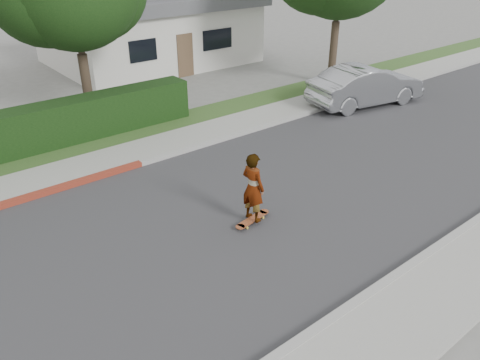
# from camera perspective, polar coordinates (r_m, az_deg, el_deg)

# --- Properties ---
(ground) EXTENTS (120.00, 120.00, 0.00)m
(ground) POSITION_cam_1_polar(r_m,az_deg,el_deg) (11.33, -6.69, -6.76)
(ground) COLOR slate
(ground) RESTS_ON ground
(road) EXTENTS (60.00, 8.00, 0.01)m
(road) POSITION_cam_1_polar(r_m,az_deg,el_deg) (11.33, -6.69, -6.74)
(road) COLOR #2D2D30
(road) RESTS_ON ground
(curb_near) EXTENTS (60.00, 0.20, 0.15)m
(curb_near) POSITION_cam_1_polar(r_m,az_deg,el_deg) (8.84, 8.59, -18.14)
(curb_near) COLOR #9E9E99
(curb_near) RESTS_ON ground
(curb_far) EXTENTS (60.00, 0.20, 0.15)m
(curb_far) POSITION_cam_1_polar(r_m,az_deg,el_deg) (14.50, -15.51, 0.87)
(curb_far) COLOR #9E9E99
(curb_far) RESTS_ON ground
(sidewalk_far) EXTENTS (60.00, 1.60, 0.12)m
(sidewalk_far) POSITION_cam_1_polar(r_m,az_deg,el_deg) (15.27, -16.92, 2.00)
(sidewalk_far) COLOR gray
(sidewalk_far) RESTS_ON ground
(planting_strip) EXTENTS (60.00, 1.60, 0.10)m
(planting_strip) POSITION_cam_1_polar(r_m,az_deg,el_deg) (16.66, -19.11, 3.80)
(planting_strip) COLOR #2D4C1E
(planting_strip) RESTS_ON ground
(house) EXTENTS (10.60, 8.60, 4.30)m
(house) POSITION_cam_1_polar(r_m,az_deg,el_deg) (27.57, -11.20, 18.30)
(house) COLOR beige
(house) RESTS_ON ground
(skateboard) EXTENTS (1.18, 0.43, 0.11)m
(skateboard) POSITION_cam_1_polar(r_m,az_deg,el_deg) (11.68, 1.54, -4.80)
(skateboard) COLOR yellow
(skateboard) RESTS_ON ground
(skateboarder) EXTENTS (0.50, 0.70, 1.77)m
(skateboarder) POSITION_cam_1_polar(r_m,az_deg,el_deg) (11.22, 1.60, -0.91)
(skateboarder) COLOR white
(skateboarder) RESTS_ON skateboard
(car_silver) EXTENTS (5.25, 2.68, 1.65)m
(car_silver) POSITION_cam_1_polar(r_m,az_deg,el_deg) (20.49, 15.10, 11.06)
(car_silver) COLOR #A7AAAE
(car_silver) RESTS_ON ground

